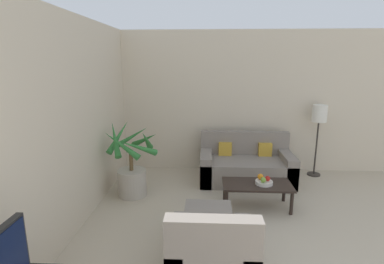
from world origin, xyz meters
The scene contains 12 objects.
wall_back centered at (0.00, 6.13, 1.35)m, with size 7.96×0.06×2.70m.
wall_left centered at (-3.21, 3.05, 1.35)m, with size 0.06×7.70×2.70m.
potted_palm centered at (-2.73, 4.79, 0.45)m, with size 0.83×0.91×1.22m.
sofa_loveseat centered at (-0.83, 5.51, 0.28)m, with size 1.64×0.87×0.85m.
floor_lamp centered at (0.52, 5.84, 1.10)m, with size 0.27×0.27×1.35m.
coffee_table centered at (-0.79, 4.48, 0.32)m, with size 1.00×0.52×0.37m.
fruit_bowl centered at (-0.70, 4.46, 0.39)m, with size 0.25×0.25×0.05m.
apple_red centered at (-0.65, 4.47, 0.46)m, with size 0.08×0.08×0.08m.
apple_green centered at (-0.72, 4.40, 0.46)m, with size 0.08×0.08×0.08m.
orange_fruit centered at (-0.74, 4.52, 0.46)m, with size 0.09×0.09×0.09m.
armchair centered at (-1.48, 2.86, 0.28)m, with size 0.82×0.82×0.86m.
ottoman centered at (-1.52, 3.63, 0.20)m, with size 0.57×0.46×0.40m.
Camera 1 is at (-1.55, 0.33, 2.11)m, focal length 28.00 mm.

